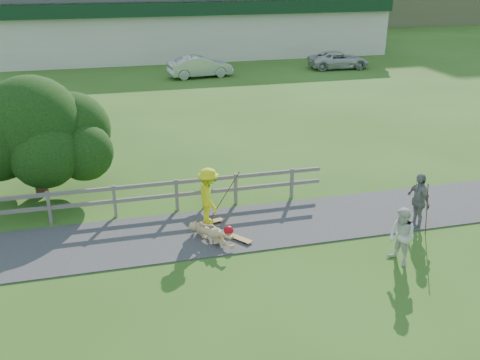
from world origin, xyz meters
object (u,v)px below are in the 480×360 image
(spectator_a, at_px, (402,237))
(car_white, at_px, (339,60))
(skater_fallen, at_px, (211,233))
(bbq, at_px, (208,188))
(spectator_b, at_px, (418,201))
(car_silver, at_px, (200,67))
(tree, at_px, (36,147))
(skater_rider, at_px, (209,199))

(spectator_a, xyz_separation_m, car_white, (10.04, 26.68, -0.17))
(skater_fallen, relative_size, spectator_a, 1.02)
(spectator_a, bearing_deg, bbq, -156.93)
(spectator_a, relative_size, bbq, 1.64)
(spectator_b, xyz_separation_m, bbq, (-5.87, 3.46, -0.39))
(spectator_b, xyz_separation_m, car_silver, (-2.39, 24.23, -0.14))
(car_white, relative_size, bbq, 4.65)
(skater_fallen, bearing_deg, tree, 102.79)
(skater_rider, xyz_separation_m, spectator_a, (4.61, -3.50, -0.09))
(spectator_a, distance_m, car_white, 28.50)
(skater_rider, xyz_separation_m, skater_fallen, (-0.15, -1.12, -0.60))
(car_silver, height_order, car_white, car_silver)
(car_silver, distance_m, tree, 20.83)
(car_silver, xyz_separation_m, bbq, (-3.48, -20.76, -0.25))
(spectator_a, bearing_deg, tree, -142.42)
(car_silver, xyz_separation_m, tree, (-9.10, -18.71, 1.02))
(spectator_b, relative_size, bbq, 1.79)
(car_silver, bearing_deg, spectator_b, 179.06)
(car_white, bearing_deg, skater_rider, 150.99)
(spectator_a, distance_m, bbq, 6.80)
(spectator_a, relative_size, car_white, 0.35)
(spectator_b, relative_size, tree, 0.32)
(skater_rider, distance_m, skater_fallen, 1.28)
(spectator_b, height_order, tree, tree)
(spectator_a, xyz_separation_m, bbq, (-4.27, 5.29, -0.32))
(spectator_b, bearing_deg, bbq, -122.60)
(car_silver, height_order, tree, tree)
(skater_fallen, bearing_deg, skater_rider, 49.18)
(skater_rider, relative_size, spectator_a, 1.11)
(skater_rider, relative_size, spectator_b, 1.01)
(car_white, bearing_deg, spectator_b, 164.53)
(skater_fallen, distance_m, car_white, 28.45)
(skater_fallen, height_order, spectator_b, spectator_b)
(spectator_b, xyz_separation_m, car_white, (8.43, 24.85, -0.25))
(skater_fallen, distance_m, tree, 7.28)
(skater_rider, distance_m, car_silver, 22.88)
(spectator_a, bearing_deg, car_white, 143.57)
(car_silver, bearing_deg, skater_fallen, 163.91)
(car_white, bearing_deg, spectator_a, 162.66)
(spectator_a, relative_size, car_silver, 0.36)
(skater_fallen, bearing_deg, car_silver, 47.32)
(spectator_b, bearing_deg, skater_rider, -107.11)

